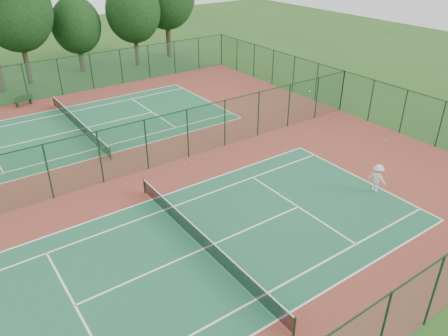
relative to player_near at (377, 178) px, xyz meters
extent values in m
plane|color=#244C17|center=(-11.38, 10.39, -0.89)|extent=(120.00, 120.00, 0.00)
cube|color=brown|center=(-11.38, 10.39, -0.89)|extent=(40.00, 36.00, 0.01)
cube|color=#1D5C3D|center=(-11.38, 1.39, -0.88)|extent=(23.77, 10.97, 0.01)
cube|color=#1E613C|center=(-11.38, 19.39, -0.88)|extent=(23.77, 10.97, 0.01)
cube|color=#1C5539|center=(-11.38, 28.39, 0.86)|extent=(40.00, 0.02, 3.50)
cube|color=#13351A|center=(-11.38, 28.39, 2.57)|extent=(40.00, 0.05, 0.05)
cube|color=#123219|center=(-11.38, -7.61, 2.57)|extent=(40.00, 0.05, 0.05)
cube|color=#1B5230|center=(8.62, 10.39, 0.86)|extent=(0.02, 36.00, 3.50)
cube|color=#133520|center=(8.62, 10.39, 2.57)|extent=(0.05, 36.00, 0.05)
cube|color=#174625|center=(-11.38, 10.39, 0.86)|extent=(40.00, 0.02, 3.50)
cube|color=#12321F|center=(-11.38, 10.39, 2.57)|extent=(40.00, 0.05, 0.05)
cylinder|color=#133619|center=(-11.38, -5.01, -0.41)|extent=(0.10, 0.10, 0.97)
cylinder|color=#133619|center=(-11.38, 7.79, -0.41)|extent=(0.10, 0.10, 0.97)
cube|color=black|center=(-11.38, 1.39, -0.41)|extent=(0.02, 12.80, 0.85)
cube|color=white|center=(-11.38, 1.39, 0.03)|extent=(0.04, 12.80, 0.06)
cylinder|color=#14381B|center=(-11.38, 12.99, -0.41)|extent=(0.10, 0.10, 0.97)
cylinder|color=#14381B|center=(-11.38, 25.79, -0.41)|extent=(0.10, 0.10, 0.97)
cube|color=black|center=(-11.38, 19.39, -0.41)|extent=(0.02, 12.80, 0.85)
cube|color=white|center=(-11.38, 19.39, 0.03)|extent=(0.04, 12.80, 0.06)
imported|color=silver|center=(0.00, 0.00, 0.00)|extent=(0.85, 1.23, 1.75)
cube|color=black|center=(-14.17, 27.36, -0.64)|extent=(0.20, 0.43, 0.48)
cube|color=black|center=(-12.95, 27.73, -0.64)|extent=(0.20, 0.43, 0.48)
cube|color=black|center=(-13.56, 27.54, -0.38)|extent=(1.65, 0.89, 0.05)
cube|color=black|center=(-13.50, 27.34, -0.14)|extent=(1.54, 0.51, 0.48)
sphere|color=#CAF037|center=(-7.60, 9.59, -0.85)|extent=(0.06, 0.06, 0.06)
sphere|color=#DAEF37|center=(-5.79, 9.63, -0.84)|extent=(0.08, 0.08, 0.08)
sphere|color=#B5C82E|center=(-11.01, 9.81, -0.85)|extent=(0.06, 0.06, 0.06)
camera|label=1|loc=(-20.36, -13.02, 12.88)|focal=35.00mm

